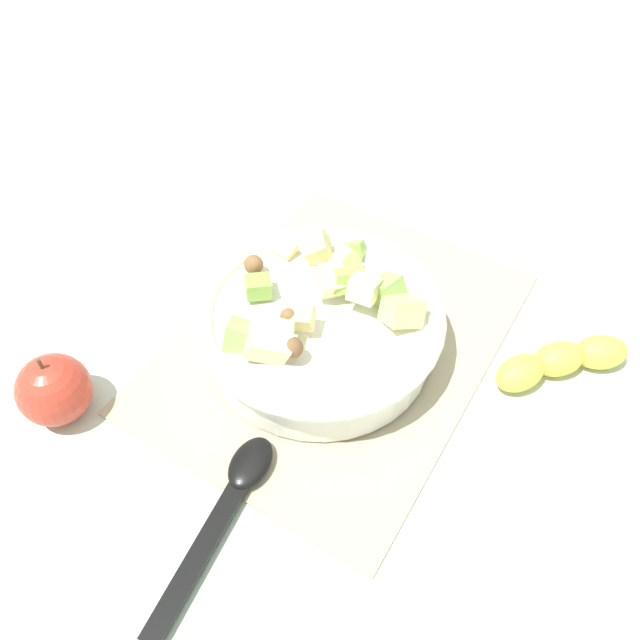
{
  "coord_description": "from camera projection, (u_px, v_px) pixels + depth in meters",
  "views": [
    {
      "loc": [
        0.39,
        0.22,
        0.55
      ],
      "look_at": [
        0.02,
        -0.01,
        0.05
      ],
      "focal_mm": 36.77,
      "sensor_mm": 36.0,
      "label": 1
    }
  ],
  "objects": [
    {
      "name": "placemat",
      "position": [
        337.0,
        339.0,
        0.71
      ],
      "size": [
        0.41,
        0.31,
        0.01
      ],
      "primitive_type": "cube",
      "color": "tan",
      "rests_on": "ground_plane"
    },
    {
      "name": "salad_bowl",
      "position": [
        320.0,
        324.0,
        0.67
      ],
      "size": [
        0.25,
        0.25,
        0.1
      ],
      "color": "white",
      "rests_on": "placemat"
    },
    {
      "name": "banana_whole",
      "position": [
        560.0,
        361.0,
        0.67
      ],
      "size": [
        0.13,
        0.12,
        0.04
      ],
      "color": "yellow",
      "rests_on": "ground_plane"
    },
    {
      "name": "ground_plane",
      "position": [
        337.0,
        341.0,
        0.71
      ],
      "size": [
        2.4,
        2.4,
        0.0
      ],
      "primitive_type": "plane",
      "color": "silver"
    },
    {
      "name": "whole_apple",
      "position": [
        54.0,
        390.0,
        0.62
      ],
      "size": [
        0.07,
        0.07,
        0.08
      ],
      "color": "#BC3828",
      "rests_on": "ground_plane"
    },
    {
      "name": "serving_spoon",
      "position": [
        231.0,
        498.0,
        0.58
      ],
      "size": [
        0.2,
        0.05,
        0.01
      ],
      "color": "black",
      "rests_on": "placemat"
    }
  ]
}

